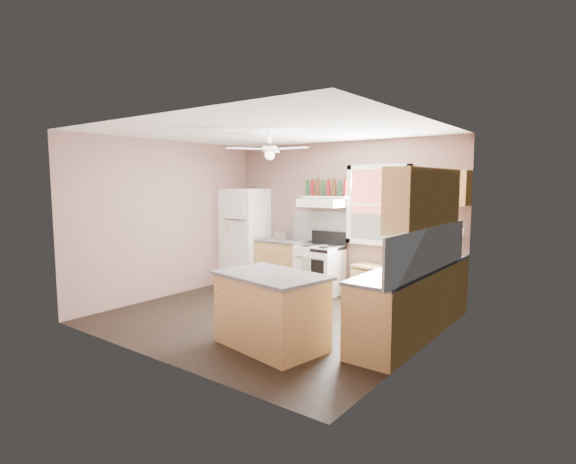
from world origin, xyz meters
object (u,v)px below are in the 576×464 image
Objects in this scene: toaster at (282,236)px; stove at (320,270)px; refrigerator at (244,235)px; island at (271,312)px; cart at (369,285)px.

toaster reaches higher than stove.
island is at bearing -48.49° from refrigerator.
stove is at bearing -159.82° from cart.
stove is (1.76, 0.04, -0.50)m from refrigerator.
toaster is 0.33× the size of stove.
toaster is 0.22× the size of island.
cart is 2.66m from island.
refrigerator is 6.64× the size of toaster.
stove reaches higher than cart.
cart is (0.91, 0.13, -0.16)m from stove.
stove is (0.81, 0.03, -0.56)m from toaster.
stove is at bearing 120.20° from island.
refrigerator is 0.95m from toaster.
toaster reaches higher than island.
island is (0.94, -2.52, 0.00)m from stove.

